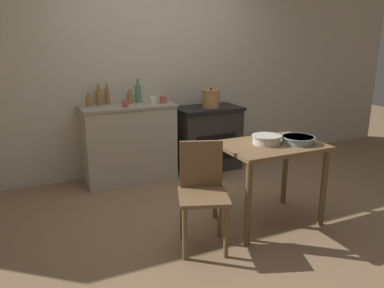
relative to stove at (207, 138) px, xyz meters
The scene contains 18 objects.
ground_plane 1.48m from the stove, 115.21° to the right, with size 14.00×14.00×0.00m, color #896B4C.
wall_back 1.09m from the stove, 153.83° to the left, with size 8.00×0.07×2.55m.
counter_cabinet 1.08m from the stove, behind, with size 1.12×0.53×0.94m.
stove is the anchor object (origin of this frame).
work_table 1.68m from the stove, 96.66° to the right, with size 0.92×0.65×0.78m.
chair 1.99m from the stove, 118.30° to the right, with size 0.51×0.51×0.88m.
flour_sack 0.49m from the stove, 110.39° to the right, with size 0.23×0.16×0.38m, color beige.
stock_pot 0.54m from the stove, 80.11° to the right, with size 0.23×0.23×0.26m.
mixing_bowl_large 1.69m from the stove, 98.19° to the right, with size 0.27×0.27×0.08m.
mixing_bowl_small 1.78m from the stove, 88.64° to the right, with size 0.30×0.30×0.06m.
bottle_far_left 1.11m from the stove, behind, with size 0.07×0.07×0.29m.
bottle_left 1.42m from the stove, behind, with size 0.06×0.06×0.25m.
bottle_mid_left 1.17m from the stove, behind, with size 0.08×0.08×0.17m.
bottle_center_left 1.52m from the stove, behind, with size 0.08×0.08×0.25m.
bottle_center 1.62m from the stove, behind, with size 0.07×0.07×0.16m.
cup_center_right 1.27m from the stove, behind, with size 0.07×0.07×0.08m, color #B74C42.
cup_mid_right 0.94m from the stove, behind, with size 0.09×0.09×0.08m, color silver.
cup_right 0.85m from the stove, behind, with size 0.09×0.09×0.09m, color #B74C42.
Camera 1 is at (-1.63, -3.04, 1.70)m, focal length 35.00 mm.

